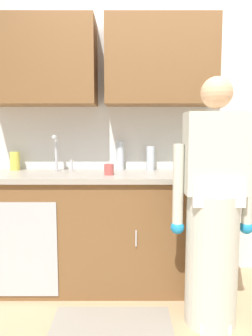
% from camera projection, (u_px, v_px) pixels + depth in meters
% --- Properties ---
extents(ground_plane, '(9.00, 9.00, 0.00)m').
position_uv_depth(ground_plane, '(179.00, 334.00, 2.01)').
color(ground_plane, tan).
extents(kitchen_wall_with_uppers, '(4.80, 0.44, 2.70)m').
position_uv_depth(kitchen_wall_with_uppers, '(148.00, 110.00, 2.84)').
color(kitchen_wall_with_uppers, silver).
rests_on(kitchen_wall_with_uppers, ground).
extents(counter_cabinet, '(1.90, 0.62, 0.90)m').
position_uv_depth(counter_cabinet, '(100.00, 231.00, 2.66)').
color(counter_cabinet, brown).
rests_on(counter_cabinet, ground).
extents(countertop, '(1.96, 0.66, 0.04)m').
position_uv_depth(countertop, '(100.00, 176.00, 2.60)').
color(countertop, '#A8A093').
rests_on(countertop, counter_cabinet).
extents(sink, '(0.50, 0.36, 0.35)m').
position_uv_depth(sink, '(57.00, 175.00, 2.61)').
color(sink, '#B7BABF').
rests_on(sink, counter_cabinet).
extents(person_at_sink, '(0.55, 0.34, 1.62)m').
position_uv_depth(person_at_sink, '(212.00, 222.00, 2.08)').
color(person_at_sink, white).
rests_on(person_at_sink, ground).
extents(floor_mat, '(0.80, 0.50, 0.01)m').
position_uv_depth(floor_mat, '(111.00, 329.00, 2.06)').
color(floor_mat, gray).
rests_on(floor_mat, ground).
extents(bottle_water_tall, '(0.07, 0.07, 0.21)m').
position_uv_depth(bottle_water_tall, '(150.00, 158.00, 2.79)').
color(bottle_water_tall, silver).
rests_on(bottle_water_tall, countertop).
extents(bottle_dish_liquid, '(0.07, 0.07, 0.27)m').
position_uv_depth(bottle_dish_liquid, '(197.00, 155.00, 2.73)').
color(bottle_dish_liquid, '#2D8C4C').
rests_on(bottle_dish_liquid, countertop).
extents(bottle_soap, '(0.08, 0.08, 0.16)m').
position_uv_depth(bottle_soap, '(14.00, 161.00, 2.80)').
color(bottle_soap, '#D8D14C').
rests_on(bottle_soap, countertop).
extents(bottle_water_short, '(0.07, 0.07, 0.25)m').
position_uv_depth(bottle_water_short, '(119.00, 156.00, 2.83)').
color(bottle_water_short, silver).
rests_on(bottle_water_short, countertop).
extents(cup_by_sink, '(0.08, 0.08, 0.09)m').
position_uv_depth(cup_by_sink, '(108.00, 170.00, 2.49)').
color(cup_by_sink, '#B24C47').
rests_on(cup_by_sink, countertop).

